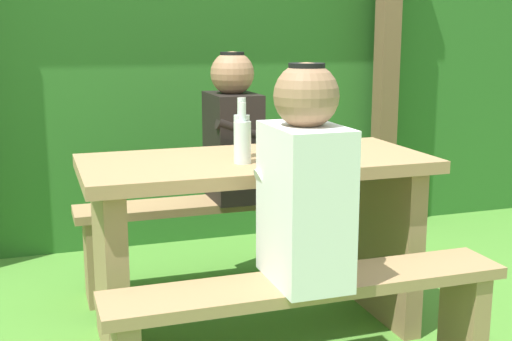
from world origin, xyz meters
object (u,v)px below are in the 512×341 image
at_px(cell_phone, 279,149).
at_px(picnic_table, 256,216).
at_px(drinking_glass, 279,143).
at_px(bottle_right, 242,133).
at_px(person_white_shirt, 305,183).
at_px(bench_far, 219,224).
at_px(person_black_coat, 233,132).
at_px(bottle_left, 242,140).
at_px(bench_near, 310,315).

bearing_deg(cell_phone, picnic_table, -132.74).
xyz_separation_m(drinking_glass, bottle_right, (-0.16, -0.01, 0.05)).
bearing_deg(person_white_shirt, bottle_right, 92.83).
distance_m(drinking_glass, cell_phone, 0.11).
relative_size(picnic_table, bench_far, 1.00).
relative_size(person_black_coat, bottle_right, 2.97).
height_order(bench_far, bottle_left, bottle_left).
height_order(person_black_coat, bottle_right, person_black_coat).
bearing_deg(person_black_coat, drinking_glass, -86.08).
bearing_deg(drinking_glass, cell_phone, 67.86).
bearing_deg(bottle_left, person_black_coat, 76.46).
relative_size(bench_near, bottle_left, 5.95).
height_order(bottle_left, bottle_right, bottle_right).
height_order(bench_near, cell_phone, cell_phone).
distance_m(person_white_shirt, person_black_coat, 1.14).
bearing_deg(bench_near, bottle_right, 95.22).
bearing_deg(bench_far, bottle_right, -95.59).
xyz_separation_m(picnic_table, person_white_shirt, (-0.03, -0.57, 0.27)).
distance_m(bench_near, drinking_glass, 0.79).
relative_size(picnic_table, bottle_left, 5.95).
bearing_deg(cell_phone, drinking_glass, -105.19).
relative_size(bench_far, person_white_shirt, 1.95).
height_order(bottle_right, cell_phone, bottle_right).
bearing_deg(bench_far, bottle_left, -97.48).
relative_size(bench_near, drinking_glass, 14.13).
bearing_deg(bottle_left, drinking_glass, 33.24).
relative_size(bottle_left, cell_phone, 1.68).
height_order(person_black_coat, cell_phone, person_black_coat).
distance_m(bench_far, cell_phone, 0.65).
relative_size(picnic_table, person_black_coat, 1.95).
bearing_deg(bench_near, drinking_glass, 79.74).
xyz_separation_m(bench_near, person_white_shirt, (-0.03, 0.00, 0.46)).
xyz_separation_m(person_white_shirt, cell_phone, (0.17, 0.69, -0.01)).
relative_size(bottle_right, cell_phone, 1.73).
relative_size(person_white_shirt, drinking_glass, 7.26).
relative_size(bottle_left, bottle_right, 0.97).
xyz_separation_m(bench_far, drinking_glass, (0.11, -0.54, 0.49)).
distance_m(picnic_table, person_black_coat, 0.63).
height_order(bench_far, drinking_glass, drinking_glass).
bearing_deg(drinking_glass, bench_near, -100.26).
relative_size(person_black_coat, cell_phone, 5.14).
xyz_separation_m(picnic_table, bench_near, (0.00, -0.57, -0.19)).
xyz_separation_m(bench_near, drinking_glass, (0.11, 0.60, 0.49)).
bearing_deg(person_black_coat, picnic_table, -97.26).
relative_size(picnic_table, cell_phone, 10.00).
relative_size(picnic_table, drinking_glass, 14.13).
height_order(drinking_glass, cell_phone, drinking_glass).
height_order(person_white_shirt, drinking_glass, person_white_shirt).
xyz_separation_m(bench_far, cell_phone, (0.15, -0.45, 0.45)).
distance_m(bench_far, person_white_shirt, 1.23).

